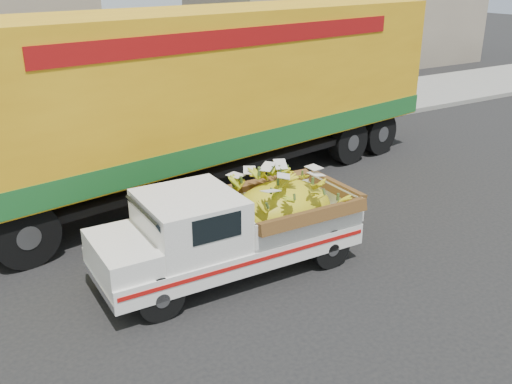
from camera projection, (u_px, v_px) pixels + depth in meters
ground at (277, 262)px, 9.51m from camera, size 100.00×100.00×0.00m
curb at (139, 159)px, 14.38m from camera, size 60.00×0.25×0.15m
sidewalk at (111, 139)px, 16.04m from camera, size 60.00×4.00×0.14m
building_right at (342, 2)px, 27.31m from camera, size 14.00×6.00×6.00m
pickup_truck at (247, 224)px, 9.04m from camera, size 4.23×1.64×1.47m
semi_trailer at (210, 91)px, 12.10m from camera, size 12.07×4.34×3.80m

